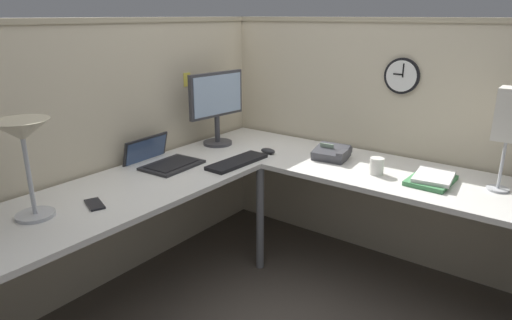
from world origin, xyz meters
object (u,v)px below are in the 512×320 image
object	(u,v)px
desk_lamp_dome	(23,139)
book_stack	(432,179)
monitor	(217,103)
computer_mouse	(268,151)
coffee_mug	(377,166)
desk_lamp_paper	(510,117)
cell_phone	(95,204)
keyboard	(237,162)
laptop	(160,160)
wall_clock	(402,76)
office_phone	(332,154)

from	to	relation	value
desk_lamp_dome	book_stack	xyz separation A→B (m)	(1.51, -1.30, -0.34)
monitor	desk_lamp_dome	bearing A→B (deg)	-174.80
computer_mouse	coffee_mug	xyz separation A→B (m)	(0.04, -0.72, 0.03)
computer_mouse	desk_lamp_paper	distance (m)	1.39
cell_phone	book_stack	bearing A→B (deg)	-22.74
keyboard	desk_lamp_paper	bearing A→B (deg)	-68.76
keyboard	book_stack	size ratio (longest dim) A/B	1.44
laptop	desk_lamp_dome	size ratio (longest dim) A/B	0.89
keyboard	desk_lamp_dome	bearing A→B (deg)	169.50
book_stack	keyboard	bearing A→B (deg)	109.93
cell_phone	wall_clock	bearing A→B (deg)	-6.73
keyboard	desk_lamp_dome	xyz separation A→B (m)	(-1.13, 0.25, 0.35)
cell_phone	wall_clock	world-z (taller)	wall_clock
laptop	wall_clock	bearing A→B (deg)	-45.94
cell_phone	monitor	bearing A→B (deg)	31.72
computer_mouse	book_stack	bearing A→B (deg)	-84.67
cell_phone	desk_lamp_paper	world-z (taller)	desk_lamp_paper
laptop	coffee_mug	xyz separation A→B (m)	(0.61, -1.13, 0.02)
office_phone	desk_lamp_dome	bearing A→B (deg)	156.48
laptop	wall_clock	xyz separation A→B (m)	(1.04, -1.07, 0.48)
book_stack	cell_phone	bearing A→B (deg)	136.79
desk_lamp_paper	wall_clock	size ratio (longest dim) A/B	2.41
book_stack	coffee_mug	size ratio (longest dim) A/B	3.10
desk_lamp_dome	wall_clock	size ratio (longest dim) A/B	2.02
cell_phone	book_stack	xyz separation A→B (m)	(1.27, -1.20, 0.02)
keyboard	cell_phone	size ratio (longest dim) A/B	2.99
desk_lamp_dome	book_stack	distance (m)	2.02
monitor	book_stack	world-z (taller)	monitor
keyboard	desk_lamp_dome	world-z (taller)	desk_lamp_dome
laptop	book_stack	xyz separation A→B (m)	(0.66, -1.42, -0.00)
cell_phone	wall_clock	xyz separation A→B (m)	(1.65, -0.85, 0.50)
book_stack	desk_lamp_paper	xyz separation A→B (m)	(0.09, -0.31, 0.36)
computer_mouse	book_stack	distance (m)	1.02
office_phone	monitor	bearing A→B (deg)	102.15
desk_lamp_dome	monitor	bearing A→B (deg)	5.20
monitor	laptop	world-z (taller)	monitor
monitor	wall_clock	size ratio (longest dim) A/B	2.27
cell_phone	office_phone	size ratio (longest dim) A/B	0.64
book_stack	desk_lamp_paper	bearing A→B (deg)	-73.69
computer_mouse	wall_clock	bearing A→B (deg)	-54.77
office_phone	wall_clock	distance (m)	0.64
book_stack	office_phone	bearing A→B (deg)	85.94
wall_clock	desk_lamp_dome	bearing A→B (deg)	153.23
cell_phone	wall_clock	size ratio (longest dim) A/B	0.65
laptop	wall_clock	size ratio (longest dim) A/B	1.81
desk_lamp_paper	desk_lamp_dome	bearing A→B (deg)	134.85
cell_phone	computer_mouse	bearing A→B (deg)	11.85
laptop	coffee_mug	world-z (taller)	laptop
office_phone	wall_clock	world-z (taller)	wall_clock
laptop	book_stack	distance (m)	1.57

